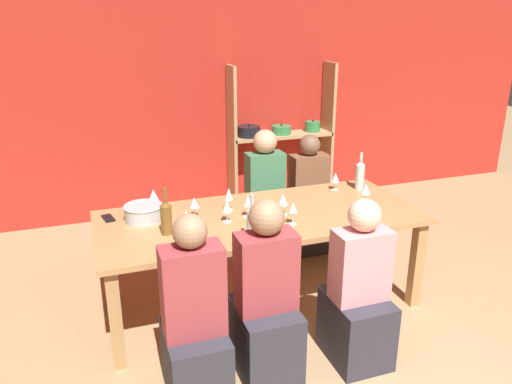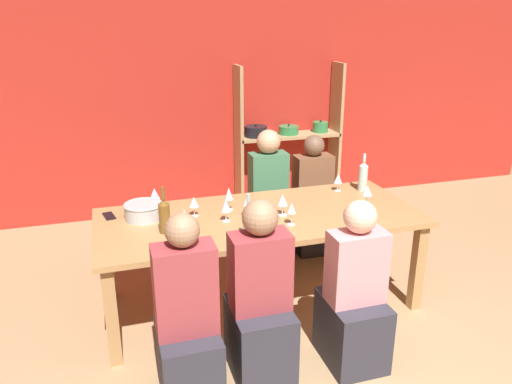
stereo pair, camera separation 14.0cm
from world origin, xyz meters
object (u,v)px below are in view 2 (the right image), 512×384
object	(u,v)px
cell_phone	(109,216)
person_near_a	(188,331)
person_far_a	(268,209)
person_near_b	(354,304)
mixing_bowl	(144,210)
wine_glass_empty_d	(226,206)
shelf_unit	(286,153)
wine_glass_white_b	(184,216)
wine_glass_red_b	(367,191)
wine_glass_white_a	(155,194)
wine_glass_empty_c	(282,200)
wine_glass_empty_a	(229,194)
person_far_b	(312,208)
wine_glass_white_d	(338,179)
wine_bottle_dark	(363,176)
dining_table	(260,225)
wine_glass_red_a	(292,209)
wine_glass_empty_b	(194,202)
wine_bottle_amber	(164,215)
wine_glass_white_c	(247,201)
person_near_c	(260,312)
wine_bottle_green	(249,223)

from	to	relation	value
cell_phone	person_near_a	bearing A→B (deg)	-71.72
person_far_a	person_near_b	xyz separation A→B (m)	(0.03, -1.64, -0.04)
mixing_bowl	wine_glass_empty_d	size ratio (longest dim) A/B	1.72
shelf_unit	wine_glass_white_b	xyz separation A→B (m)	(-1.53, -2.11, 0.21)
wine_glass_red_b	wine_glass_white_b	xyz separation A→B (m)	(-1.44, -0.07, -0.01)
wine_glass_white_a	person_near_b	distance (m)	1.71
wine_glass_red_b	wine_glass_empty_c	size ratio (longest dim) A/B	1.00
wine_glass_empty_a	person_far_b	distance (m)	1.24
wine_glass_white_d	wine_bottle_dark	bearing A→B (deg)	-15.30
person_far_a	person_near_b	distance (m)	1.64
dining_table	wine_glass_red_a	size ratio (longest dim) A/B	14.58
wine_glass_empty_b	wine_glass_empty_d	xyz separation A→B (m)	(0.20, -0.17, 0.01)
wine_glass_empty_b	person_far_a	distance (m)	1.11
wine_glass_white_a	dining_table	bearing A→B (deg)	-28.24
shelf_unit	wine_glass_red_a	xyz separation A→B (m)	(-0.79, -2.23, 0.23)
wine_bottle_amber	wine_glass_empty_b	distance (m)	0.34
wine_glass_red_a	wine_glass_red_b	world-z (taller)	same
mixing_bowl	person_near_a	bearing A→B (deg)	-82.78
wine_glass_red_a	wine_glass_empty_b	distance (m)	0.73
shelf_unit	wine_glass_white_b	world-z (taller)	shelf_unit
wine_glass_red_b	wine_glass_white_c	bearing A→B (deg)	177.16
cell_phone	person_near_c	distance (m)	1.41
wine_glass_white_b	wine_bottle_green	bearing A→B (deg)	-39.20
wine_glass_empty_c	wine_glass_white_c	bearing A→B (deg)	169.59
person_far_a	person_far_b	size ratio (longest dim) A/B	1.07
wine_bottle_green	wine_bottle_dark	xyz separation A→B (m)	(1.21, 0.70, -0.00)
wine_bottle_amber	wine_glass_red_b	distance (m)	1.58
wine_glass_red_a	mixing_bowl	bearing A→B (deg)	156.58
wine_glass_white_c	person_near_c	distance (m)	0.91
dining_table	wine_glass_white_b	distance (m)	0.62
wine_bottle_dark	person_far_a	bearing A→B (deg)	142.61
dining_table	wine_glass_white_c	world-z (taller)	wine_glass_white_c
wine_glass_red_a	wine_glass_white_d	xyz separation A→B (m)	(0.64, 0.57, -0.02)
cell_phone	wine_glass_empty_a	bearing A→B (deg)	-8.40
wine_glass_red_b	cell_phone	world-z (taller)	wine_glass_red_b
wine_glass_white_a	mixing_bowl	bearing A→B (deg)	-117.63
wine_bottle_green	wine_bottle_amber	size ratio (longest dim) A/B	1.01
shelf_unit	wine_bottle_dark	distance (m)	1.73
wine_glass_empty_c	person_near_c	distance (m)	0.94
wine_bottle_dark	wine_glass_white_c	xyz separation A→B (m)	(-1.10, -0.28, -0.01)
dining_table	cell_phone	world-z (taller)	cell_phone
person_far_a	person_near_b	world-z (taller)	person_far_a
wine_glass_empty_c	wine_glass_empty_d	size ratio (longest dim) A/B	0.99
wine_glass_white_d	mixing_bowl	bearing A→B (deg)	-175.03
wine_glass_empty_c	person_near_a	distance (m)	1.25
dining_table	wine_glass_white_a	bearing A→B (deg)	151.76
wine_glass_empty_a	wine_glass_white_c	bearing A→B (deg)	-61.09
wine_bottle_green	wine_glass_white_d	xyz separation A→B (m)	(1.01, 0.76, -0.03)
wine_glass_empty_b	wine_glass_empty_d	world-z (taller)	wine_glass_empty_d
wine_glass_white_a	person_far_a	bearing A→B (deg)	20.73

